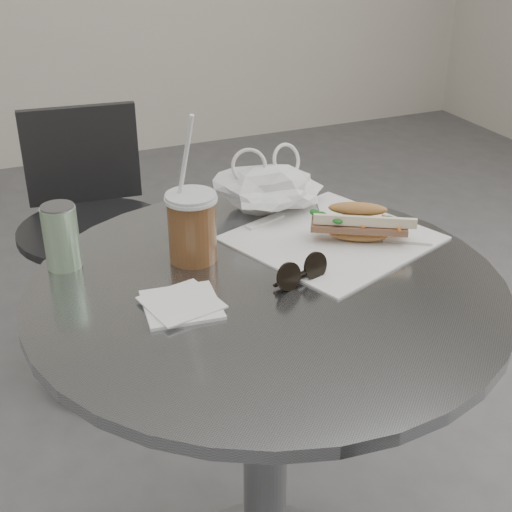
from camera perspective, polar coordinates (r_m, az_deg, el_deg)
name	(u,v)px	position (r m, az deg, el deg)	size (l,w,h in m)	color
cafe_table	(266,418)	(1.29, 0.77, -12.80)	(0.76, 0.76, 0.74)	slate
chair_far	(97,267)	(2.06, -12.58, -0.86)	(0.40, 0.42, 0.76)	#2A2B2D
sandwich_paper	(332,238)	(1.27, 6.14, 1.44)	(0.31, 0.29, 0.00)	white
banh_mi	(358,223)	(1.26, 8.18, 2.64)	(0.21, 0.17, 0.07)	#AE6D42
iced_coffee	(192,226)	(1.18, -5.15, 2.41)	(0.09, 0.09, 0.25)	brown
sunglasses	(301,273)	(1.12, 3.64, -1.36)	(0.10, 0.05, 0.05)	black
plastic_bag	(271,191)	(1.35, 1.23, 5.24)	(0.19, 0.14, 0.09)	white
napkin_stack	(181,304)	(1.07, -5.99, -3.85)	(0.12, 0.12, 0.01)	white
drink_can	(61,237)	(1.19, -15.32, 1.50)	(0.06, 0.06, 0.11)	#62A962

